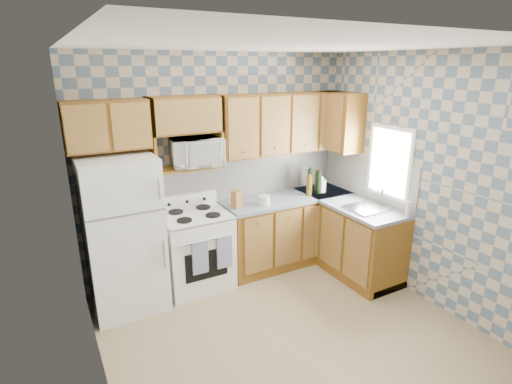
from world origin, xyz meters
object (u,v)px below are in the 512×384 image
at_px(microwave, 197,152).
at_px(electric_kettle, 321,186).
at_px(refrigerator, 123,235).
at_px(stove_body, 196,251).

relative_size(microwave, electric_kettle, 3.43).
height_order(refrigerator, electric_kettle, refrigerator).
relative_size(stove_body, electric_kettle, 5.39).
xyz_separation_m(refrigerator, microwave, (0.91, 0.15, 0.77)).
bearing_deg(electric_kettle, stove_body, 179.21).
xyz_separation_m(refrigerator, stove_body, (0.80, 0.03, -0.39)).
bearing_deg(stove_body, electric_kettle, -0.79).
distance_m(microwave, electric_kettle, 1.80).
distance_m(refrigerator, microwave, 1.20).
relative_size(stove_body, microwave, 1.57).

